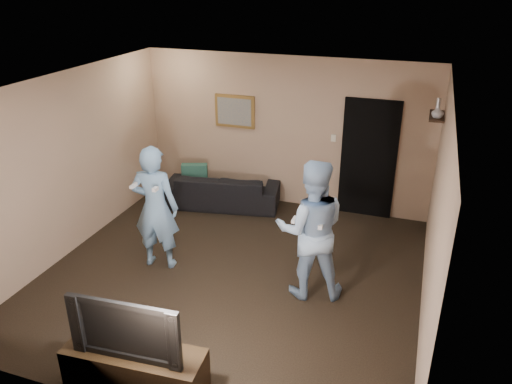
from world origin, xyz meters
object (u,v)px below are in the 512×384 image
at_px(tv_console, 136,371).
at_px(television, 130,324).
at_px(sofa, 222,190).
at_px(wii_player_right, 311,230).
at_px(wii_player_left, 155,208).

distance_m(tv_console, television, 0.57).
bearing_deg(television, sofa, 97.46).
xyz_separation_m(sofa, television, (0.86, -4.26, 0.53)).
bearing_deg(wii_player_right, wii_player_left, -179.17).
relative_size(wii_player_left, wii_player_right, 0.97).
distance_m(television, wii_player_right, 2.50).
height_order(tv_console, wii_player_left, wii_player_left).
distance_m(sofa, wii_player_left, 2.19).
xyz_separation_m(tv_console, wii_player_right, (1.21, 2.19, 0.67)).
bearing_deg(wii_player_right, sofa, 134.91).
bearing_deg(sofa, television, 91.07).
xyz_separation_m(sofa, wii_player_left, (-0.09, -2.11, 0.60)).
bearing_deg(sofa, wii_player_right, 124.59).
bearing_deg(wii_player_right, tv_console, -118.93).
height_order(sofa, tv_console, sofa).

